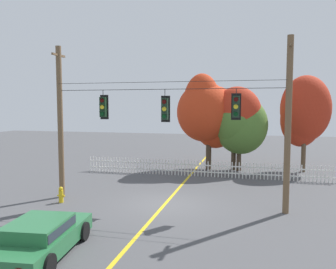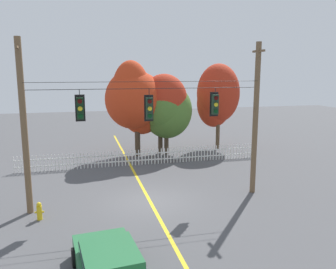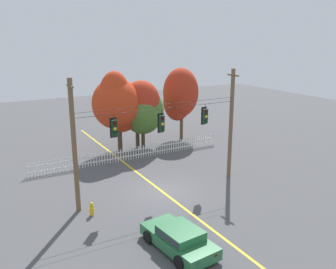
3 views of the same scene
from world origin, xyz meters
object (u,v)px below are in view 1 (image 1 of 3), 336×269
at_px(autumn_maple_near_fence, 208,113).
at_px(fire_hydrant, 61,195).
at_px(autumn_maple_mid, 236,121).
at_px(traffic_signal_northbound_primary, 165,109).
at_px(autumn_oak_far_east, 236,116).
at_px(traffic_signal_southbound_primary, 103,107).
at_px(traffic_signal_northbound_secondary, 236,107).
at_px(parked_car, 40,236).
at_px(autumn_maple_far_west, 304,113).

height_order(autumn_maple_near_fence, fire_hydrant, autumn_maple_near_fence).
bearing_deg(autumn_maple_mid, traffic_signal_northbound_primary, -106.81).
bearing_deg(autumn_maple_mid, autumn_oak_far_east, -78.17).
distance_m(traffic_signal_southbound_primary, traffic_signal_northbound_secondary, 6.37).
bearing_deg(autumn_maple_near_fence, parked_car, -101.91).
relative_size(autumn_oak_far_east, fire_hydrant, 7.76).
height_order(autumn_oak_far_east, autumn_maple_far_west, autumn_maple_far_west).
bearing_deg(autumn_oak_far_east, traffic_signal_southbound_primary, -122.82).
bearing_deg(traffic_signal_northbound_primary, traffic_signal_northbound_secondary, -0.01).
bearing_deg(traffic_signal_southbound_primary, traffic_signal_northbound_primary, 0.01).
relative_size(autumn_maple_near_fence, autumn_maple_mid, 1.23).
xyz_separation_m(traffic_signal_northbound_secondary, autumn_oak_far_east, (-0.37, 9.31, -0.69)).
height_order(traffic_signal_southbound_primary, autumn_maple_mid, autumn_maple_mid).
distance_m(autumn_maple_near_fence, autumn_maple_mid, 2.09).
bearing_deg(autumn_maple_far_west, parked_car, -121.11).
relative_size(traffic_signal_northbound_primary, traffic_signal_northbound_secondary, 1.09).
bearing_deg(autumn_maple_far_west, traffic_signal_northbound_secondary, -112.63).
bearing_deg(traffic_signal_northbound_primary, parked_car, -111.44).
distance_m(autumn_maple_near_fence, autumn_maple_far_west, 6.81).
relative_size(traffic_signal_southbound_primary, traffic_signal_northbound_primary, 0.93).
height_order(traffic_signal_southbound_primary, autumn_maple_far_west, autumn_maple_far_west).
distance_m(autumn_oak_far_east, parked_car, 16.78).
height_order(autumn_maple_mid, parked_car, autumn_maple_mid).
distance_m(traffic_signal_southbound_primary, fire_hydrant, 4.74).
relative_size(traffic_signal_southbound_primary, autumn_oak_far_east, 0.24).
bearing_deg(traffic_signal_southbound_primary, autumn_maple_far_west, 44.16).
relative_size(autumn_oak_far_east, autumn_maple_far_west, 0.89).
xyz_separation_m(traffic_signal_northbound_primary, traffic_signal_northbound_secondary, (3.26, -0.00, 0.11)).
relative_size(autumn_maple_mid, parked_car, 1.35).
height_order(traffic_signal_southbound_primary, traffic_signal_northbound_secondary, same).
xyz_separation_m(autumn_maple_near_fence, autumn_maple_mid, (2.01, 0.05, -0.58)).
height_order(traffic_signal_northbound_primary, parked_car, traffic_signal_northbound_primary).
xyz_separation_m(traffic_signal_northbound_primary, autumn_maple_far_west, (7.59, 10.39, -0.33)).
bearing_deg(autumn_maple_far_west, traffic_signal_northbound_primary, -126.14).
height_order(autumn_maple_near_fence, autumn_oak_far_east, autumn_maple_near_fence).
bearing_deg(fire_hydrant, autumn_oak_far_east, 52.39).
bearing_deg(autumn_maple_near_fence, autumn_oak_far_east, -2.73).
xyz_separation_m(autumn_maple_near_fence, autumn_maple_far_west, (6.74, 0.99, 0.01)).
distance_m(parked_car, fire_hydrant, 5.90).
bearing_deg(autumn_maple_mid, fire_hydrant, -127.09).
bearing_deg(autumn_oak_far_east, fire_hydrant, -127.61).
bearing_deg(autumn_oak_far_east, traffic_signal_northbound_primary, -107.25).
bearing_deg(autumn_oak_far_east, autumn_maple_near_fence, 177.27).
distance_m(traffic_signal_northbound_secondary, autumn_maple_far_west, 11.26).
height_order(autumn_maple_near_fence, autumn_maple_mid, autumn_maple_near_fence).
height_order(traffic_signal_southbound_primary, parked_car, traffic_signal_southbound_primary).
height_order(traffic_signal_northbound_primary, autumn_oak_far_east, autumn_oak_far_east).
xyz_separation_m(parked_car, fire_hydrant, (-2.54, 5.32, -0.22)).
height_order(traffic_signal_northbound_secondary, parked_car, traffic_signal_northbound_secondary).
bearing_deg(fire_hydrant, traffic_signal_northbound_secondary, 6.39).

